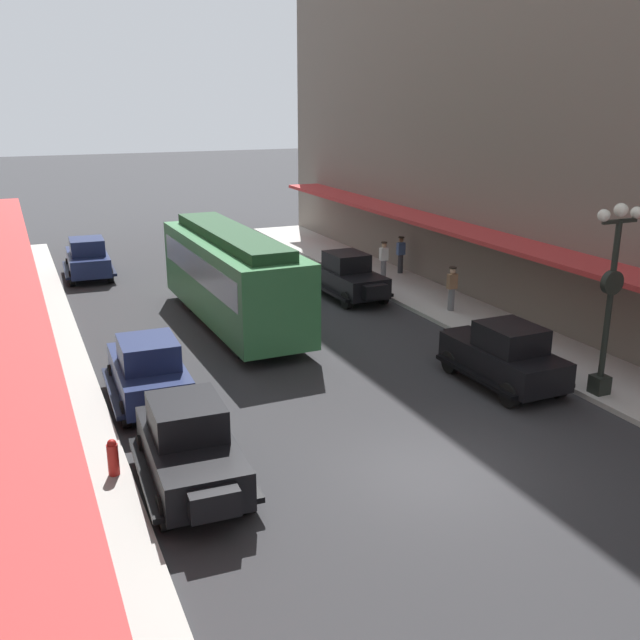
% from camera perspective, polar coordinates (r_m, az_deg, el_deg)
% --- Properties ---
extents(ground_plane, '(200.00, 200.00, 0.00)m').
position_cam_1_polar(ground_plane, '(16.21, 8.70, -11.91)').
color(ground_plane, '#2D2D30').
extents(sidewalk_left, '(3.00, 60.00, 0.15)m').
position_cam_1_polar(sidewalk_left, '(14.17, -19.29, -17.06)').
color(sidewalk_left, '#B7B5AD').
rests_on(sidewalk_left, ground).
extents(parked_car_0, '(2.25, 4.30, 1.84)m').
position_cam_1_polar(parked_car_0, '(29.24, 2.29, 3.55)').
color(parked_car_0, black).
rests_on(parked_car_0, ground).
extents(parked_car_1, '(2.28, 4.31, 1.84)m').
position_cam_1_polar(parked_car_1, '(34.26, -17.94, 4.75)').
color(parked_car_1, '#19234C').
rests_on(parked_car_1, ground).
extents(parked_car_2, '(2.28, 4.31, 1.84)m').
position_cam_1_polar(parked_car_2, '(15.36, -10.28, -9.72)').
color(parked_car_2, black).
rests_on(parked_car_2, ground).
extents(parked_car_3, '(2.24, 4.30, 1.84)m').
position_cam_1_polar(parked_car_3, '(19.66, -13.46, -3.80)').
color(parked_car_3, '#19234C').
rests_on(parked_car_3, ground).
extents(parked_car_4, '(2.19, 4.28, 1.84)m').
position_cam_1_polar(parked_car_4, '(20.91, 14.39, -2.60)').
color(parked_car_4, black).
rests_on(parked_car_4, ground).
extents(streetcar, '(2.71, 9.65, 3.46)m').
position_cam_1_polar(streetcar, '(25.59, -6.99, 3.67)').
color(streetcar, '#33723F').
rests_on(streetcar, ground).
extents(lamp_post_with_clock, '(1.42, 0.44, 5.16)m').
position_cam_1_polar(lamp_post_with_clock, '(20.21, 22.07, 2.05)').
color(lamp_post_with_clock, black).
rests_on(lamp_post_with_clock, sidewalk_right).
extents(fire_hydrant, '(0.24, 0.24, 0.82)m').
position_cam_1_polar(fire_hydrant, '(16.09, -16.10, -10.39)').
color(fire_hydrant, '#B21E19').
rests_on(fire_hydrant, sidewalk_left).
extents(pedestrian_0, '(0.36, 0.28, 1.67)m').
position_cam_1_polar(pedestrian_0, '(12.66, -22.75, -16.87)').
color(pedestrian_0, '#2D2D33').
rests_on(pedestrian_0, sidewalk_left).
extents(pedestrian_1, '(0.36, 0.28, 1.67)m').
position_cam_1_polar(pedestrian_1, '(21.46, -21.62, -2.58)').
color(pedestrian_1, slate).
rests_on(pedestrian_1, sidewalk_left).
extents(pedestrian_2, '(0.36, 0.28, 1.67)m').
position_cam_1_polar(pedestrian_2, '(33.10, 6.42, 5.19)').
color(pedestrian_2, '#2D2D33').
rests_on(pedestrian_2, sidewalk_right).
extents(pedestrian_3, '(0.36, 0.28, 1.67)m').
position_cam_1_polar(pedestrian_3, '(31.86, 5.07, 4.76)').
color(pedestrian_3, slate).
rests_on(pedestrian_3, sidewalk_right).
extents(pedestrian_4, '(0.36, 0.28, 1.67)m').
position_cam_1_polar(pedestrian_4, '(27.41, 10.41, 2.50)').
color(pedestrian_4, slate).
rests_on(pedestrian_4, sidewalk_right).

